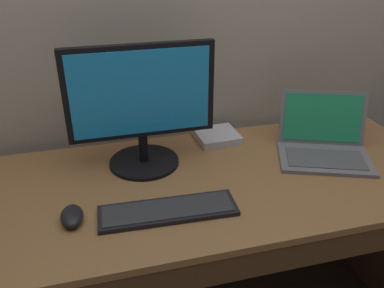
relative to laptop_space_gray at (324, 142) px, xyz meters
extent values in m
cube|color=olive|center=(-0.43, -0.06, -0.06)|extent=(1.60, 0.69, 0.02)
cube|color=#4E351E|center=(-0.43, -0.39, -0.12)|extent=(1.54, 0.02, 0.09)
cube|color=slate|center=(-0.02, -0.05, -0.04)|extent=(0.38, 0.32, 0.01)
cube|color=#505054|center=(-0.02, -0.06, -0.03)|extent=(0.30, 0.23, 0.00)
cube|color=slate|center=(0.03, 0.08, 0.06)|extent=(0.32, 0.17, 0.20)
cube|color=#23935B|center=(0.03, 0.07, 0.06)|extent=(0.28, 0.15, 0.17)
cylinder|color=black|center=(-0.65, 0.10, -0.04)|extent=(0.24, 0.24, 0.01)
cylinder|color=black|center=(-0.65, 0.10, 0.02)|extent=(0.03, 0.03, 0.11)
cube|color=black|center=(-0.65, 0.09, 0.23)|extent=(0.49, 0.03, 0.31)
cube|color=#198CD8|center=(-0.65, 0.07, 0.23)|extent=(0.45, 0.00, 0.28)
cube|color=black|center=(-0.63, -0.20, -0.04)|extent=(0.41, 0.14, 0.01)
cube|color=#2D2D30|center=(-0.63, -0.20, -0.03)|extent=(0.39, 0.12, 0.00)
ellipsoid|color=black|center=(-0.90, -0.17, -0.03)|extent=(0.06, 0.10, 0.04)
cube|color=silver|center=(-0.34, 0.21, -0.03)|extent=(0.17, 0.16, 0.03)
camera|label=1|loc=(-0.81, -1.15, 0.69)|focal=38.08mm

